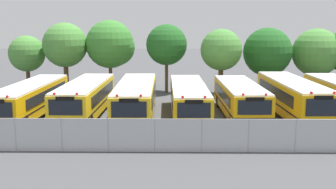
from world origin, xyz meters
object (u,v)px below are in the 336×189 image
(tree_3, at_px, (166,45))
(tree_5, at_px, (269,53))
(school_bus_4, at_px, (240,98))
(tree_2, at_px, (112,45))
(school_bus_0, at_px, (30,98))
(school_bus_1, at_px, (86,97))
(school_bus_2, at_px, (136,98))
(tree_1, at_px, (66,44))
(tree_6, at_px, (317,53))
(school_bus_5, at_px, (292,97))
(tree_0, at_px, (26,54))
(school_bus_3, at_px, (189,99))
(tree_4, at_px, (222,50))

(tree_3, distance_m, tree_5, 10.00)
(school_bus_4, xyz_separation_m, tree_3, (-5.57, 10.25, 3.33))
(school_bus_4, xyz_separation_m, tree_2, (-10.93, 11.40, 3.21))
(school_bus_0, height_order, tree_5, tree_5)
(school_bus_1, xyz_separation_m, tree_3, (5.63, 10.38, 3.28))
(school_bus_2, relative_size, tree_1, 1.70)
(tree_6, bearing_deg, tree_3, -176.99)
(school_bus_0, relative_size, school_bus_2, 0.98)
(school_bus_5, xyz_separation_m, tree_3, (-9.33, 10.38, 3.20))
(school_bus_0, bearing_deg, tree_3, -130.93)
(tree_0, bearing_deg, school_bus_3, -36.65)
(school_bus_3, bearing_deg, tree_4, -111.21)
(school_bus_4, bearing_deg, school_bus_2, 0.90)
(tree_3, relative_size, tree_5, 1.05)
(school_bus_1, xyz_separation_m, school_bus_4, (11.20, 0.12, -0.05))
(school_bus_4, bearing_deg, tree_0, -31.63)
(tree_5, bearing_deg, tree_2, 176.74)
(school_bus_5, relative_size, tree_2, 1.63)
(school_bus_4, distance_m, tree_4, 9.48)
(school_bus_1, bearing_deg, school_bus_4, -178.57)
(school_bus_1, relative_size, school_bus_4, 1.07)
(tree_4, bearing_deg, school_bus_3, -109.99)
(school_bus_3, height_order, tree_0, tree_0)
(school_bus_5, bearing_deg, tree_2, -39.74)
(school_bus_2, relative_size, tree_5, 1.82)
(school_bus_5, bearing_deg, tree_0, -27.98)
(tree_5, bearing_deg, tree_6, 6.04)
(school_bus_0, height_order, tree_4, tree_4)
(school_bus_2, height_order, tree_1, tree_1)
(tree_1, relative_size, tree_2, 0.96)
(school_bus_4, bearing_deg, tree_1, -36.66)
(school_bus_1, distance_m, school_bus_2, 3.68)
(school_bus_1, height_order, school_bus_5, school_bus_5)
(tree_6, bearing_deg, school_bus_4, -129.79)
(tree_5, bearing_deg, school_bus_3, -126.78)
(tree_1, xyz_separation_m, tree_2, (4.47, 0.48, -0.09))
(school_bus_0, xyz_separation_m, school_bus_4, (15.14, 0.36, -0.01))
(school_bus_3, bearing_deg, tree_6, -139.85)
(tree_5, relative_size, tree_6, 1.01)
(school_bus_4, height_order, tree_4, tree_4)
(tree_2, relative_size, tree_6, 1.13)
(tree_3, bearing_deg, tree_1, 176.14)
(tree_4, height_order, tree_6, tree_6)
(tree_2, xyz_separation_m, tree_6, (20.12, -0.37, -0.71))
(school_bus_3, bearing_deg, school_bus_0, -1.17)
(tree_1, relative_size, tree_4, 1.09)
(school_bus_3, height_order, tree_2, tree_2)
(school_bus_2, distance_m, tree_1, 14.09)
(school_bus_0, xyz_separation_m, tree_3, (9.56, 10.62, 3.32))
(school_bus_1, height_order, school_bus_2, school_bus_1)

